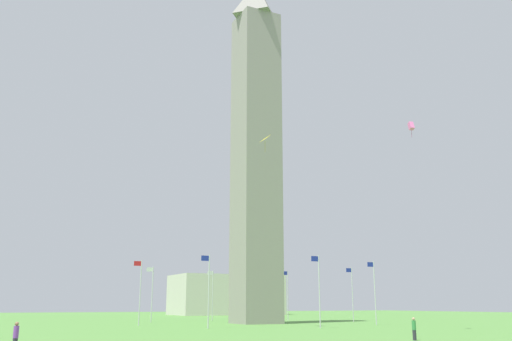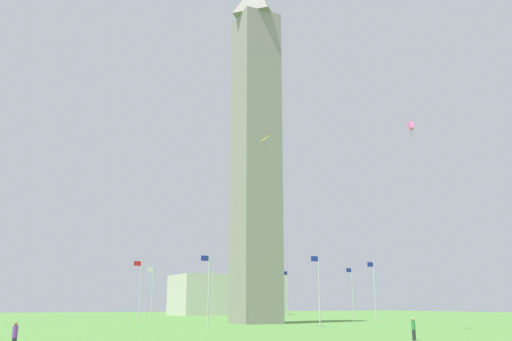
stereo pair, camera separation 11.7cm
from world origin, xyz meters
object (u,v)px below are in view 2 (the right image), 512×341
at_px(flagpole_s, 352,292).
at_px(flagpole_sw, 288,293).
at_px(flagpole_e, 319,288).
at_px(flagpole_w, 212,293).
at_px(person_purple_shirt, 15,337).
at_px(flagpole_ne, 208,288).
at_px(person_green_shirt, 413,329).
at_px(flagpole_se, 374,290).
at_px(kite_pink_box, 411,126).
at_px(kite_yellow_diamond, 265,139).
at_px(distant_building, 226,295).
at_px(flagpole_n, 140,290).
at_px(obelisk_monument, 256,140).
at_px(flagpole_nw, 152,292).

height_order(flagpole_s, flagpole_sw, same).
distance_m(flagpole_e, flagpole_w, 35.13).
bearing_deg(person_purple_shirt, flagpole_ne, 33.96).
bearing_deg(person_green_shirt, flagpole_se, -17.25).
relative_size(flagpole_e, person_purple_shirt, 4.92).
distance_m(flagpole_ne, person_green_shirt, 28.78).
height_order(flagpole_se, kite_pink_box, kite_pink_box).
bearing_deg(flagpole_ne, kite_yellow_diamond, 159.18).
distance_m(person_purple_shirt, distant_building, 117.30).
distance_m(flagpole_sw, person_purple_shirt, 68.96).
height_order(flagpole_ne, flagpole_w, same).
bearing_deg(kite_yellow_diamond, flagpole_se, -172.34).
xyz_separation_m(person_green_shirt, kite_pink_box, (-11.56, -11.28, 22.14)).
xyz_separation_m(kite_pink_box, distant_building, (-16.49, -93.29, -17.85)).
bearing_deg(flagpole_w, person_purple_shirt, 57.83).
distance_m(flagpole_e, person_green_shirt, 23.47).
xyz_separation_m(flagpole_s, distant_building, (-5.05, -64.50, 0.44)).
distance_m(flagpole_w, person_green_shirt, 58.02).
distance_m(flagpole_s, flagpole_sw, 13.44).
height_order(flagpole_sw, distant_building, distant_building).
relative_size(flagpole_n, flagpole_w, 1.00).
height_order(flagpole_n, flagpole_s, same).
bearing_deg(distant_building, flagpole_se, 82.45).
bearing_deg(person_purple_shirt, person_green_shirt, -19.16).
height_order(flagpole_e, person_green_shirt, flagpole_e).
distance_m(flagpole_n, kite_yellow_diamond, 26.71).
distance_m(flagpole_ne, kite_yellow_diamond, 20.12).
xyz_separation_m(obelisk_monument, person_green_shirt, (5.50, 40.07, -27.40)).
distance_m(flagpole_w, kite_yellow_diamond, 38.01).
height_order(person_green_shirt, person_purple_shirt, person_green_shirt).
relative_size(flagpole_n, kite_pink_box, 4.48).
height_order(flagpole_w, kite_yellow_diamond, kite_yellow_diamond).
bearing_deg(obelisk_monument, flagpole_sw, -134.87).
relative_size(flagpole_nw, person_green_shirt, 4.89).
xyz_separation_m(flagpole_e, flagpole_nw, (12.42, -29.98, 0.00)).
bearing_deg(flagpole_n, person_purple_shirt, 65.47).
bearing_deg(flagpole_nw, distant_building, -123.93).
bearing_deg(flagpole_se, flagpole_e, 22.50).
xyz_separation_m(flagpole_ne, flagpole_s, (-29.98, -12.42, 0.00)).
relative_size(obelisk_monument, person_purple_shirt, 32.02).
distance_m(person_purple_shirt, kite_yellow_diamond, 43.25).
bearing_deg(flagpole_nw, flagpole_ne, 90.00).
bearing_deg(flagpole_nw, flagpole_s, 157.50).
bearing_deg(flagpole_nw, kite_pink_box, 114.22).
distance_m(flagpole_n, flagpole_e, 24.84).
bearing_deg(flagpole_se, person_green_shirt, 57.14).
height_order(person_green_shirt, kite_pink_box, kite_pink_box).
bearing_deg(flagpole_n, flagpole_nw, -112.50).
xyz_separation_m(person_purple_shirt, distant_building, (-57.39, -102.21, 4.30)).
distance_m(flagpole_sw, person_green_shirt, 55.58).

